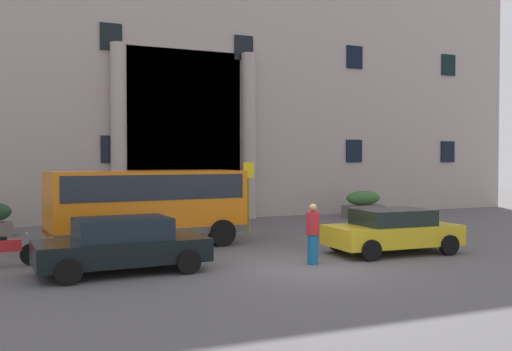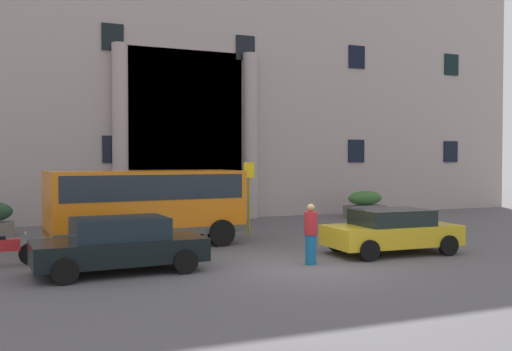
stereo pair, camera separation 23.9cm
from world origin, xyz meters
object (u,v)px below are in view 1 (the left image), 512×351
object	(u,v)px
scooter_by_planter	(2,250)
motorcycle_far_end	(385,229)
hedge_planter_far_east	(363,205)
orange_minibus	(147,201)
parked_sedan_second	(122,245)
hedge_planter_entrance_left	(207,210)
pedestrian_man_red_shirt	(313,234)
bus_stop_sign	(249,190)
parked_coupe_end	(393,230)

from	to	relation	value
scooter_by_planter	motorcycle_far_end	xyz separation A→B (m)	(12.37, -0.07, 0.00)
hedge_planter_far_east	orange_minibus	bearing A→B (deg)	-156.73
parked_sedan_second	motorcycle_far_end	world-z (taller)	parked_sedan_second
scooter_by_planter	motorcycle_far_end	size ratio (longest dim) A/B	0.96
hedge_planter_far_east	parked_sedan_second	xyz separation A→B (m)	(-13.60, -9.42, 0.07)
orange_minibus	parked_sedan_second	world-z (taller)	orange_minibus
hedge_planter_entrance_left	scooter_by_planter	bearing A→B (deg)	-139.24
pedestrian_man_red_shirt	motorcycle_far_end	bearing A→B (deg)	160.48
hedge_planter_far_east	pedestrian_man_red_shirt	xyz separation A→B (m)	(-8.54, -10.30, 0.20)
orange_minibus	parked_sedan_second	distance (m)	4.58
bus_stop_sign	pedestrian_man_red_shirt	world-z (taller)	bus_stop_sign
parked_sedan_second	pedestrian_man_red_shirt	distance (m)	5.14
bus_stop_sign	motorcycle_far_end	distance (m)	5.40
orange_minibus	bus_stop_sign	bearing A→B (deg)	13.72
orange_minibus	parked_sedan_second	size ratio (longest dim) A/B	1.49
hedge_planter_entrance_left	motorcycle_far_end	size ratio (longest dim) A/B	0.72
motorcycle_far_end	pedestrian_man_red_shirt	world-z (taller)	pedestrian_man_red_shirt
bus_stop_sign	parked_coupe_end	bearing A→B (deg)	-67.68
orange_minibus	motorcycle_far_end	world-z (taller)	orange_minibus
motorcycle_far_end	pedestrian_man_red_shirt	size ratio (longest dim) A/B	1.23
parked_coupe_end	motorcycle_far_end	size ratio (longest dim) A/B	1.99
hedge_planter_entrance_left	orange_minibus	bearing A→B (deg)	-127.68
bus_stop_sign	parked_coupe_end	xyz separation A→B (m)	(2.42, -5.89, -1.02)
parked_sedan_second	pedestrian_man_red_shirt	world-z (taller)	pedestrian_man_red_shirt
hedge_planter_far_east	parked_coupe_end	xyz separation A→B (m)	(-5.36, -9.62, 0.06)
orange_minibus	parked_coupe_end	bearing A→B (deg)	-38.51
parked_sedan_second	parked_coupe_end	bearing A→B (deg)	-4.83
motorcycle_far_end	hedge_planter_far_east	bearing A→B (deg)	69.02
parked_sedan_second	pedestrian_man_red_shirt	xyz separation A→B (m)	(5.06, -0.88, 0.12)
orange_minibus	motorcycle_far_end	distance (m)	8.35
parked_sedan_second	orange_minibus	bearing A→B (deg)	66.55
bus_stop_sign	parked_sedan_second	distance (m)	8.20
scooter_by_planter	parked_coupe_end	bearing A→B (deg)	-14.34
orange_minibus	bus_stop_sign	world-z (taller)	bus_stop_sign
hedge_planter_far_east	hedge_planter_entrance_left	bearing A→B (deg)	-176.77
parked_coupe_end	bus_stop_sign	bearing A→B (deg)	113.83
hedge_planter_far_east	scooter_by_planter	size ratio (longest dim) A/B	1.01
motorcycle_far_end	pedestrian_man_red_shirt	xyz separation A→B (m)	(-4.44, -2.83, 0.39)
parked_coupe_end	motorcycle_far_end	xyz separation A→B (m)	(1.26, 2.15, -0.25)
motorcycle_far_end	parked_coupe_end	bearing A→B (deg)	-112.75
bus_stop_sign	parked_coupe_end	world-z (taller)	bus_stop_sign
bus_stop_sign	hedge_planter_far_east	size ratio (longest dim) A/B	1.39
scooter_by_planter	hedge_planter_entrance_left	bearing A→B (deg)	37.69
bus_stop_sign	pedestrian_man_red_shirt	size ratio (longest dim) A/B	1.67
hedge_planter_far_east	pedestrian_man_red_shirt	distance (m)	13.38
bus_stop_sign	scooter_by_planter	distance (m)	9.52
bus_stop_sign	parked_sedan_second	bearing A→B (deg)	-135.69
bus_stop_sign	motorcycle_far_end	size ratio (longest dim) A/B	1.35
parked_coupe_end	hedge_planter_far_east	bearing A→B (deg)	62.38
motorcycle_far_end	parked_sedan_second	bearing A→B (deg)	-160.69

